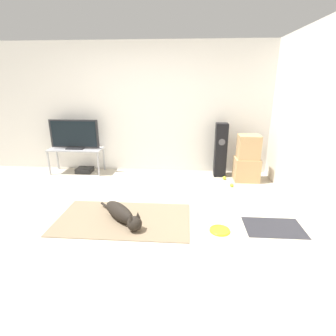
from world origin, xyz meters
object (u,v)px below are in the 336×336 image
object	(u,v)px
cardboard_box_lower	(246,169)
tv	(74,135)
tennis_ball_near_speaker	(232,185)
cardboard_box_upper	(249,147)
game_console	(85,170)
tv_stand	(76,152)
frisbee	(220,230)
floor_speaker	(221,150)
tennis_ball_by_boxes	(224,178)
dog	(122,214)

from	to	relation	value
cardboard_box_lower	tv	size ratio (longest dim) A/B	0.46
tennis_ball_near_speaker	cardboard_box_upper	bearing A→B (deg)	48.56
cardboard_box_upper	tennis_ball_near_speaker	distance (m)	0.79
cardboard_box_lower	tv	xyz separation A→B (m)	(-3.40, 0.22, 0.57)
game_console	tv_stand	bearing A→B (deg)	-176.37
tv	game_console	size ratio (longest dim) A/B	3.12
frisbee	floor_speaker	distance (m)	2.17
tennis_ball_by_boxes	cardboard_box_upper	bearing A→B (deg)	-0.87
dog	tv	world-z (taller)	tv
cardboard_box_upper	game_console	bearing A→B (deg)	175.86
cardboard_box_lower	tennis_ball_by_boxes	size ratio (longest dim) A/B	6.92
floor_speaker	tennis_ball_by_boxes	distance (m)	0.55
cardboard_box_lower	tv	bearing A→B (deg)	176.28
cardboard_box_upper	floor_speaker	world-z (taller)	floor_speaker
floor_speaker	tv_stand	xyz separation A→B (m)	(-2.92, -0.01, -0.09)
tennis_ball_near_speaker	frisbee	bearing A→B (deg)	-104.23
frisbee	tv_stand	bearing A→B (deg)	142.29
cardboard_box_upper	floor_speaker	size ratio (longest dim) A/B	0.42
cardboard_box_upper	dog	bearing A→B (deg)	-138.84
cardboard_box_upper	tennis_ball_near_speaker	xyz separation A→B (m)	(-0.32, -0.36, -0.62)
cardboard_box_upper	floor_speaker	bearing A→B (deg)	153.15
tennis_ball_by_boxes	game_console	bearing A→B (deg)	175.40
floor_speaker	tennis_ball_by_boxes	size ratio (longest dim) A/B	15.96
frisbee	cardboard_box_lower	bearing A→B (deg)	69.53
tv	tennis_ball_near_speaker	size ratio (longest dim) A/B	14.95
tv_stand	tv	xyz separation A→B (m)	(0.00, 0.00, 0.35)
frisbee	game_console	size ratio (longest dim) A/B	0.81
tennis_ball_near_speaker	game_console	world-z (taller)	game_console
frisbee	cardboard_box_lower	xyz separation A→B (m)	(0.70, 1.87, 0.21)
cardboard_box_lower	floor_speaker	xyz separation A→B (m)	(-0.48, 0.23, 0.31)
cardboard_box_lower	tennis_ball_by_boxes	world-z (taller)	cardboard_box_lower
dog	cardboard_box_upper	distance (m)	2.68
tennis_ball_near_speaker	tennis_ball_by_boxes	bearing A→B (deg)	103.01
tv_stand	tennis_ball_near_speaker	xyz separation A→B (m)	(3.08, -0.59, -0.41)
frisbee	game_console	distance (m)	3.31
floor_speaker	game_console	xyz separation A→B (m)	(-2.78, -0.01, -0.48)
dog	floor_speaker	xyz separation A→B (m)	(1.50, 1.97, 0.40)
frisbee	game_console	xyz separation A→B (m)	(-2.56, 2.10, 0.03)
tv_stand	tennis_ball_by_boxes	bearing A→B (deg)	-4.23
game_console	cardboard_box_lower	bearing A→B (deg)	-3.98
cardboard_box_lower	tv_stand	distance (m)	3.41
frisbee	tennis_ball_by_boxes	xyz separation A→B (m)	(0.30, 1.87, 0.02)
cardboard_box_lower	floor_speaker	distance (m)	0.61
frisbee	cardboard_box_lower	size ratio (longest dim) A/B	0.57
floor_speaker	cardboard_box_lower	bearing A→B (deg)	-25.92
floor_speaker	tv	distance (m)	2.93
frisbee	tennis_ball_near_speaker	distance (m)	1.55
tv	tennis_ball_near_speaker	xyz separation A→B (m)	(3.08, -0.59, -0.76)
dog	tennis_ball_near_speaker	size ratio (longest dim) A/B	11.30
tv_stand	tv	size ratio (longest dim) A/B	1.09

